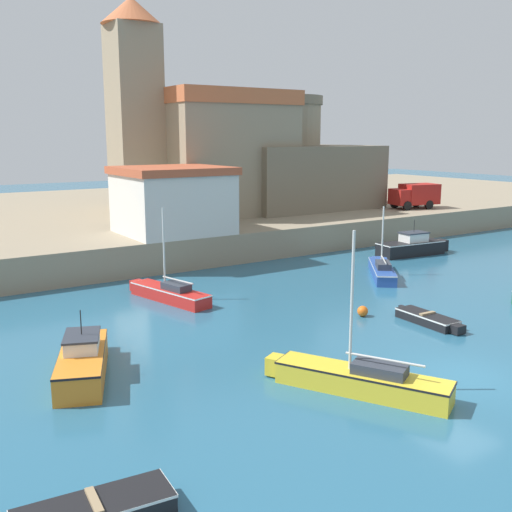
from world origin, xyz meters
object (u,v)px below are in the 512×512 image
Objects in this scene: motorboat_black_6 at (412,246)px; sailboat_blue_7 at (382,270)px; dinghy_black_3 at (428,319)px; mooring_buoy at (363,311)px; sailboat_yellow_2 at (360,379)px; church at (195,147)px; motorboat_orange_1 at (83,360)px; sailboat_red_0 at (169,293)px; fortress at (286,168)px; truck_on_quay at (415,195)px; harbor_shed_mid_row at (173,200)px.

sailboat_blue_7 reaches higher than motorboat_black_6.
dinghy_black_3 is 3.08m from mooring_buoy.
sailboat_yellow_2 is 11.85× the size of mooring_buoy.
mooring_buoy is 28.12m from church.
church reaches higher than motorboat_orange_1.
sailboat_red_0 is 13.56m from sailboat_blue_7.
sailboat_blue_7 is (5.06, 8.10, 0.17)m from dinghy_black_3.
fortress reaches higher than sailboat_blue_7.
motorboat_orange_1 is 0.94× the size of motorboat_black_6.
fortress is at bearing 88.66° from motorboat_black_6.
motorboat_black_6 is 1.30× the size of truck_on_quay.
motorboat_black_6 is (20.13, 1.56, 0.21)m from sailboat_red_0.
fortress is at bearing 61.43° from mooring_buoy.
truck_on_quay is at bearing 25.41° from motorboat_orange_1.
sailboat_yellow_2 is at bearing -100.02° from harbor_shed_mid_row.
motorboat_orange_1 is 28.54m from motorboat_black_6.
sailboat_yellow_2 is at bearing -133.77° from mooring_buoy.
sailboat_yellow_2 is 1.63× the size of dinghy_black_3.
harbor_shed_mid_row reaches higher than dinghy_black_3.
sailboat_red_0 is 23.39m from church.
motorboat_orange_1 is 0.34× the size of church.
church reaches higher than fortress.
church reaches higher than motorboat_black_6.
sailboat_yellow_2 reaches higher than truck_on_quay.
dinghy_black_3 is 0.82× the size of truck_on_quay.
sailboat_blue_7 is 22.39m from church.
sailboat_blue_7 is at bearing -151.32° from motorboat_black_6.
motorboat_orange_1 is 9.88m from sailboat_yellow_2.
truck_on_quay is (22.30, 17.17, 3.01)m from mooring_buoy.
sailboat_blue_7 is at bearing -143.16° from truck_on_quay.
sailboat_red_0 is 10.23m from motorboat_orange_1.
sailboat_yellow_2 is 0.88× the size of harbor_shed_mid_row.
sailboat_yellow_2 is at bearing -140.34° from truck_on_quay.
sailboat_yellow_2 is 23.56m from harbor_shed_mid_row.
harbor_shed_mid_row reaches higher than motorboat_black_6.
mooring_buoy is at bearing -145.68° from motorboat_black_6.
dinghy_black_3 is at bearing -50.85° from sailboat_red_0.
mooring_buoy is (-1.73, 2.54, 0.01)m from dinghy_black_3.
dinghy_black_3 is 28.65m from truck_on_quay.
sailboat_red_0 is 1.10× the size of sailboat_blue_7.
church is 2.39× the size of harbor_shed_mid_row.
mooring_buoy is at bearing -118.57° from fortress.
church is (11.14, 33.07, 7.14)m from sailboat_yellow_2.
fortress reaches higher than dinghy_black_3.
sailboat_red_0 reaches higher than motorboat_orange_1.
dinghy_black_3 is at bearing -122.01° from sailboat_blue_7.
sailboat_yellow_2 reaches higher than dinghy_black_3.
dinghy_black_3 is (7.86, 3.85, -0.23)m from sailboat_yellow_2.
motorboat_black_6 is (19.66, 15.64, 0.16)m from sailboat_yellow_2.
fortress is (0.38, 16.32, 4.88)m from motorboat_black_6.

